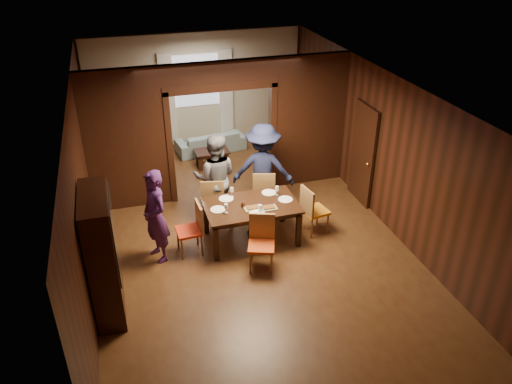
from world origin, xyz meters
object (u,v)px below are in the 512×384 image
object	(u,v)px
coffee_table	(212,158)
chair_far_l	(213,199)
person_grey	(215,178)
person_purple	(155,217)
sofa	(210,142)
chair_near	(261,244)
dining_table	(251,222)
hutch	(103,255)
chair_left	(189,229)
person_navy	(263,169)
chair_far_r	(264,191)
chair_right	(315,209)

from	to	relation	value
coffee_table	chair_far_l	bearing A→B (deg)	-101.35
person_grey	coffee_table	bearing A→B (deg)	-82.91
person_purple	person_grey	bearing A→B (deg)	108.82
sofa	chair_near	xyz separation A→B (m)	(-0.18, -5.04, 0.23)
dining_table	coffee_table	bearing A→B (deg)	90.71
chair_far_l	chair_near	bearing A→B (deg)	116.99
person_purple	coffee_table	size ratio (longest dim) A/B	2.13
person_grey	hutch	size ratio (longest dim) A/B	0.90
chair_left	chair_far_l	distance (m)	1.15
coffee_table	person_navy	bearing A→B (deg)	-76.62
dining_table	hutch	world-z (taller)	hutch
person_purple	person_navy	distance (m)	2.47
coffee_table	chair_far_l	world-z (taller)	chair_far_l
person_grey	chair_near	distance (m)	1.91
person_grey	person_navy	distance (m)	0.97
person_purple	chair_far_r	distance (m)	2.48
person_purple	person_navy	bearing A→B (deg)	94.54
person_grey	chair_left	size ratio (longest dim) A/B	1.85
person_navy	person_purple	bearing A→B (deg)	45.73
sofa	chair_right	world-z (taller)	chair_right
dining_table	chair_far_l	world-z (taller)	chair_far_l
person_purple	chair_near	distance (m)	1.87
person_grey	chair_far_l	bearing A→B (deg)	61.16
chair_left	dining_table	bearing A→B (deg)	90.84
dining_table	chair_near	size ratio (longest dim) A/B	1.75
chair_far_l	sofa	bearing A→B (deg)	-88.46
person_grey	chair_right	distance (m)	2.02
chair_left	sofa	bearing A→B (deg)	160.52
person_purple	chair_far_r	size ratio (longest dim) A/B	1.76
person_navy	chair_left	size ratio (longest dim) A/B	1.95
person_purple	chair_left	world-z (taller)	person_purple
person_grey	chair_far_l	xyz separation A→B (m)	(-0.08, -0.08, -0.41)
dining_table	chair_right	size ratio (longest dim) A/B	1.75
person_grey	sofa	xyz separation A→B (m)	(0.56, 3.22, -0.64)
person_navy	chair_left	world-z (taller)	person_navy
person_grey	person_purple	bearing A→B (deg)	55.94
person_purple	hutch	world-z (taller)	hutch
chair_far_r	person_purple	bearing A→B (deg)	39.55
sofa	hutch	size ratio (longest dim) A/B	0.87
chair_near	hutch	bearing A→B (deg)	-153.22
chair_far_r	chair_near	world-z (taller)	same
person_grey	sofa	distance (m)	3.33
person_grey	dining_table	xyz separation A→B (m)	(0.45, -0.95, -0.52)
person_navy	chair_far_r	xyz separation A→B (m)	(0.00, -0.05, -0.46)
dining_table	chair_far_r	size ratio (longest dim) A/B	1.75
coffee_table	sofa	bearing A→B (deg)	80.34
hutch	coffee_table	bearing A→B (deg)	60.23
person_grey	chair_right	bearing A→B (deg)	165.69
chair_right	chair_far_r	bearing A→B (deg)	25.98
dining_table	chair_near	bearing A→B (deg)	-94.76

